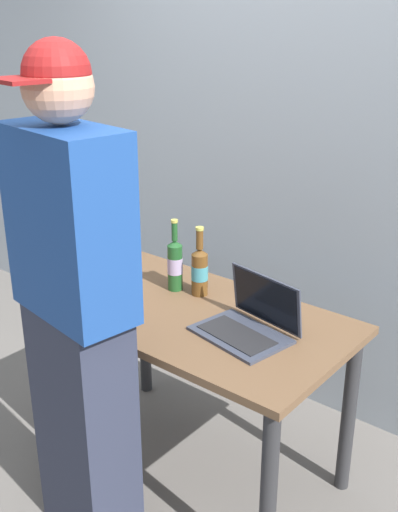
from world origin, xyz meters
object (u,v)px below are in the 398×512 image
(person_figure, at_px, (76,316))
(beer_bottle_green, at_px, (175,264))
(beer_bottle_brown, at_px, (200,270))
(coffee_mug, at_px, (116,297))
(laptop, at_px, (249,322))

(person_figure, bearing_deg, beer_bottle_green, 101.03)
(beer_bottle_green, xyz_separation_m, beer_bottle_brown, (0.11, 0.03, -0.01))
(beer_bottle_green, height_order, coffee_mug, beer_bottle_green)
(beer_bottle_green, xyz_separation_m, coffee_mug, (-0.07, -0.28, -0.08))
(laptop, xyz_separation_m, person_figure, (-0.35, -0.53, 0.12))
(laptop, bearing_deg, beer_bottle_green, 165.86)
(beer_bottle_green, relative_size, beer_bottle_brown, 1.05)
(beer_bottle_green, distance_m, person_figure, 0.66)
(beer_bottle_green, bearing_deg, beer_bottle_brown, 13.52)
(person_figure, height_order, coffee_mug, person_figure)
(beer_bottle_brown, distance_m, coffee_mug, 0.37)
(beer_bottle_brown, height_order, coffee_mug, beer_bottle_brown)
(coffee_mug, bearing_deg, beer_bottle_green, 75.75)
(beer_bottle_green, height_order, person_figure, person_figure)
(person_figure, bearing_deg, laptop, 56.68)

